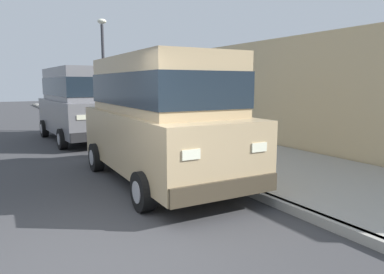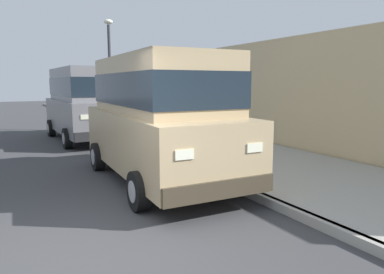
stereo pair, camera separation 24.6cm
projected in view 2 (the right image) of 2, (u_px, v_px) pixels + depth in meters
ground_plane at (72, 259)px, 4.10m from camera, size 80.00×80.00×0.00m
curb at (283, 207)px, 5.60m from camera, size 0.16×64.00×0.14m
sidewalk at (358, 191)px, 6.45m from camera, size 3.60×64.00×0.14m
car_tan_van at (159, 113)px, 7.20m from camera, size 2.24×4.95×2.52m
car_grey_van at (85, 101)px, 12.56m from camera, size 2.24×4.95×2.52m
dog_tan at (233, 150)px, 8.44m from camera, size 0.22×0.76×0.49m
street_lamp at (110, 61)px, 14.65m from camera, size 0.36×0.36×4.42m
building_facade at (246, 93)px, 12.59m from camera, size 0.50×20.00×3.32m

